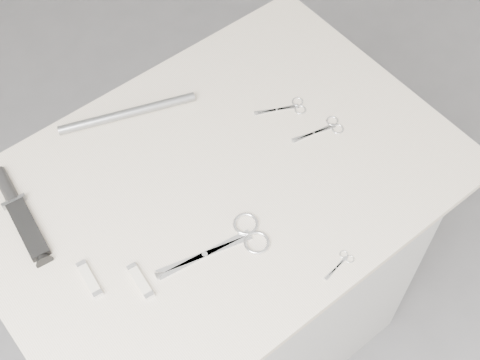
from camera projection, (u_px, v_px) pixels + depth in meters
ground at (226, 338)px, 2.17m from camera, size 4.00×4.00×0.01m
plinth at (223, 277)px, 1.79m from camera, size 0.90×0.60×0.90m
display_board at (218, 183)px, 1.41m from camera, size 1.00×0.70×0.02m
large_shears at (235, 241)px, 1.32m from camera, size 0.23×0.11×0.01m
embroidery_scissors_a at (326, 129)px, 1.47m from camera, size 0.12×0.06×0.00m
embroidery_scissors_b at (289, 108)px, 1.51m from camera, size 0.11×0.08×0.00m
tiny_scissors at (341, 263)px, 1.29m from camera, size 0.08×0.03×0.00m
sheathed_knife at (18, 209)px, 1.35m from camera, size 0.06×0.24×0.03m
pocket_knife_a at (141, 282)px, 1.26m from camera, size 0.02×0.08×0.01m
pocket_knife_b at (90, 279)px, 1.27m from camera, size 0.03×0.08×0.01m
metal_rail at (128, 113)px, 1.49m from camera, size 0.30×0.13×0.02m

